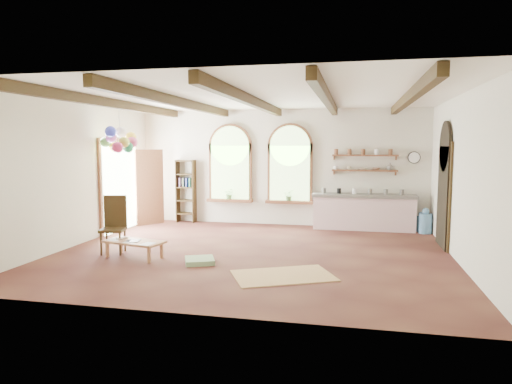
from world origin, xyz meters
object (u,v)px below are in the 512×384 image
(balloon_cluster, at_px, (120,141))
(kitchen_counter, at_px, (364,212))
(side_chair, at_px, (114,237))
(coffee_table, at_px, (134,243))

(balloon_cluster, bearing_deg, kitchen_counter, 22.95)
(side_chair, xyz_separation_m, balloon_cluster, (-0.56, 1.38, 1.98))
(kitchen_counter, distance_m, side_chair, 6.36)
(coffee_table, xyz_separation_m, side_chair, (-0.61, 0.28, 0.04))
(kitchen_counter, xyz_separation_m, balloon_cluster, (-5.66, -2.40, 1.85))
(balloon_cluster, bearing_deg, side_chair, -68.09)
(coffee_table, height_order, side_chair, side_chair)
(side_chair, bearing_deg, balloon_cluster, 111.91)
(coffee_table, bearing_deg, side_chair, 155.17)
(coffee_table, relative_size, side_chair, 1.09)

